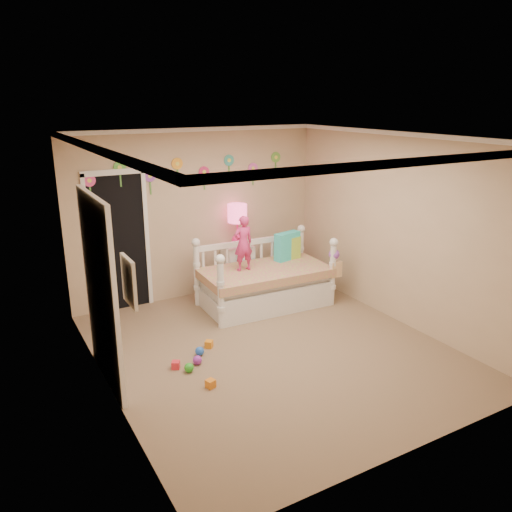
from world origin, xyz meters
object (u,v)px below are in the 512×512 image
daybed (265,272)px  table_lamp (237,218)px  child (243,243)px  nightstand (238,268)px

daybed → table_lamp: (-0.08, 0.72, 0.68)m
daybed → table_lamp: table_lamp is taller
table_lamp → child: bearing=-110.5°
daybed → table_lamp: 1.00m
daybed → table_lamp: size_ratio=2.87×
daybed → nightstand: bearing=98.8°
child → nightstand: (0.24, 0.64, -0.61)m
nightstand → table_lamp: size_ratio=1.14×
nightstand → table_lamp: 0.83m
daybed → nightstand: (-0.08, 0.72, -0.14)m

